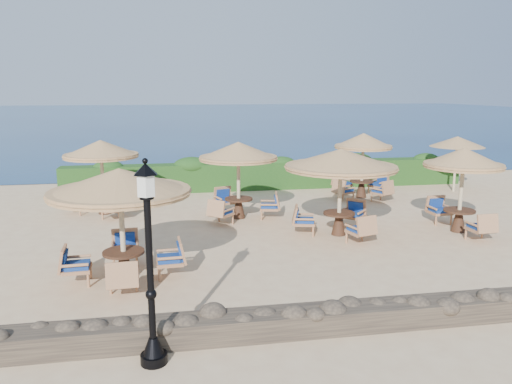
# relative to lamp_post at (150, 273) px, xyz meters

# --- Properties ---
(ground) EXTENTS (120.00, 120.00, 0.00)m
(ground) POSITION_rel_lamp_post_xyz_m (4.80, 6.80, -1.55)
(ground) COLOR #DAB98A
(ground) RESTS_ON ground
(sea) EXTENTS (160.00, 160.00, 0.00)m
(sea) POSITION_rel_lamp_post_xyz_m (4.80, 76.80, -1.55)
(sea) COLOR navy
(sea) RESTS_ON ground
(hedge) EXTENTS (18.00, 0.90, 1.20)m
(hedge) POSITION_rel_lamp_post_xyz_m (4.80, 14.00, -0.95)
(hedge) COLOR #193E14
(hedge) RESTS_ON ground
(stone_wall) EXTENTS (15.00, 0.65, 0.44)m
(stone_wall) POSITION_rel_lamp_post_xyz_m (4.80, 0.60, -1.33)
(stone_wall) COLOR brown
(stone_wall) RESTS_ON ground
(lamp_post) EXTENTS (0.44, 0.44, 3.31)m
(lamp_post) POSITION_rel_lamp_post_xyz_m (0.00, 0.00, 0.00)
(lamp_post) COLOR black
(lamp_post) RESTS_ON ground
(extra_parasol) EXTENTS (2.30, 2.30, 2.41)m
(extra_parasol) POSITION_rel_lamp_post_xyz_m (12.60, 12.00, 0.62)
(extra_parasol) COLOR beige
(extra_parasol) RESTS_ON ground
(cafe_set_0) EXTENTS (3.25, 3.25, 2.65)m
(cafe_set_0) POSITION_rel_lamp_post_xyz_m (-0.77, 3.82, 0.37)
(cafe_set_0) COLOR beige
(cafe_set_0) RESTS_ON ground
(cafe_set_1) EXTENTS (3.40, 3.40, 2.65)m
(cafe_set_1) POSITION_rel_lamp_post_xyz_m (5.41, 6.49, 0.47)
(cafe_set_1) COLOR beige
(cafe_set_1) RESTS_ON ground
(cafe_set_2) EXTENTS (2.40, 2.83, 2.65)m
(cafe_set_2) POSITION_rel_lamp_post_xyz_m (9.23, 6.17, 0.37)
(cafe_set_2) COLOR beige
(cafe_set_2) RESTS_ON ground
(cafe_set_3) EXTENTS (2.74, 2.74, 2.65)m
(cafe_set_3) POSITION_rel_lamp_post_xyz_m (-1.99, 10.48, 0.31)
(cafe_set_3) COLOR beige
(cafe_set_3) RESTS_ON ground
(cafe_set_4) EXTENTS (2.79, 2.78, 2.65)m
(cafe_set_4) POSITION_rel_lamp_post_xyz_m (2.67, 9.03, 0.33)
(cafe_set_4) COLOR beige
(cafe_set_4) RESTS_ON ground
(cafe_set_5) EXTENTS (2.81, 2.81, 2.65)m
(cafe_set_5) POSITION_rel_lamp_post_xyz_m (8.13, 11.49, 0.13)
(cafe_set_5) COLOR beige
(cafe_set_5) RESTS_ON ground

